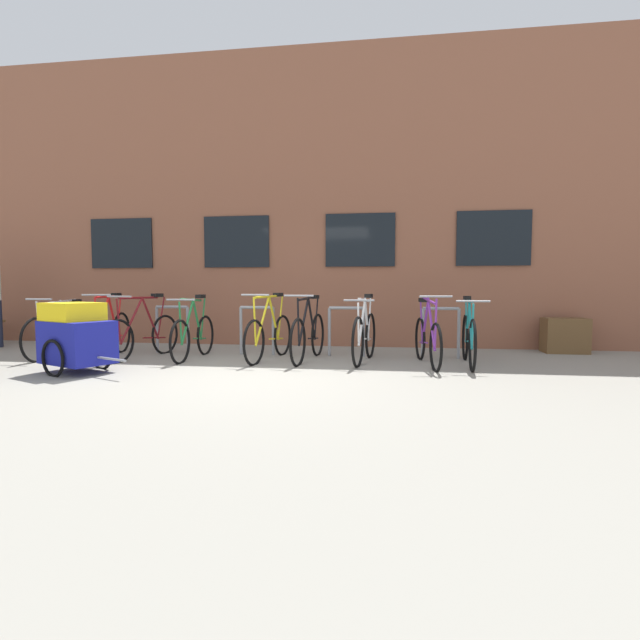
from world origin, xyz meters
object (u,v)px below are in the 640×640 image
Objects in this scene: bicycle_purple at (427,339)px; bicycle_maroon at (143,334)px; bicycle_silver at (62,334)px; bike_trailer at (76,336)px; bicycle_yellow at (269,335)px; bicycle_white at (365,336)px; bicycle_black at (309,335)px; planter_box at (565,335)px; bicycle_green at (194,335)px; bicycle_teal at (469,338)px; bicycle_red at (110,332)px.

bicycle_maroon is (-4.44, 0.06, 0.00)m from bicycle_purple.
bicycle_maroon is at bearing 3.66° from bicycle_silver.
bicycle_yellow is at bearing 32.64° from bike_trailer.
bicycle_white reaches higher than bicycle_black.
bicycle_maroon reaches higher than planter_box.
bicycle_yellow is (2.04, 0.11, 0.00)m from bicycle_maroon.
bicycle_green is 0.93× the size of bicycle_teal.
bicycle_teal is (4.21, -0.02, 0.02)m from bicycle_green.
bicycle_silver is at bearing -179.75° from bicycle_purple.
bicycle_purple reaches higher than bicycle_silver.
bicycle_green is 4.21m from bicycle_teal.
bicycle_teal is at bearing -2.94° from bicycle_white.
bicycle_white is 4.88m from bicycle_silver.
planter_box is (6.90, 1.56, -0.08)m from bicycle_maroon.
bicycle_silver is at bearing -179.05° from bicycle_teal.
bicycle_black is (-2.38, 0.11, -0.00)m from bicycle_teal.
bicycle_teal is 5.68m from bicycle_red.
bicycle_yellow reaches higher than bicycle_silver.
bicycle_yellow is 2.51× the size of planter_box.
bicycle_red is (-4.17, 0.02, -0.00)m from bicycle_white.
bicycle_yellow is 2.68m from bike_trailer.
bicycle_green is 1.83m from bicycle_black.
bicycle_red is at bearing 179.87° from bicycle_yellow.
bicycle_red reaches higher than bicycle_green.
bicycle_silver is 1.20× the size of bike_trailer.
bike_trailer is (-5.24, -1.36, 0.09)m from bicycle_teal.
bicycle_yellow reaches higher than bicycle_red.
bicycle_red is at bearing 177.06° from bicycle_green.
bicycle_maroon is 7.08m from planter_box.
bicycle_black is 4.48m from planter_box.
bicycle_teal is at bearing -2.67° from bicycle_black.
bicycle_black reaches higher than bicycle_green.
bicycle_red is at bearing -169.15° from planter_box.
bike_trailer is (-1.04, -1.37, 0.11)m from bicycle_green.
bicycle_purple is at bearing -172.31° from bicycle_teal.
bicycle_yellow is 5.07m from planter_box.
bicycle_purple is 2.50× the size of planter_box.
bicycle_black is 1.08× the size of bicycle_red.
bicycle_green is at bearing 3.21° from bicycle_silver.
bicycle_red is (0.71, 0.20, 0.01)m from bicycle_silver.
bicycle_purple is 0.60m from bicycle_teal.
bicycle_black is at bearing 3.09° from bicycle_silver.
bicycle_silver is 1.00× the size of bicycle_purple.
bike_trailer is (-0.21, -1.34, 0.10)m from bicycle_maroon.
bicycle_green reaches higher than bicycle_teal.
bicycle_white is 2.70m from bicycle_green.
bicycle_silver is at bearing -176.76° from bicycle_yellow.
bike_trailer is 2.08× the size of planter_box.
bicycle_teal is at bearing 0.22° from bicycle_maroon.
planter_box is (8.25, 1.65, -0.08)m from bicycle_silver.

